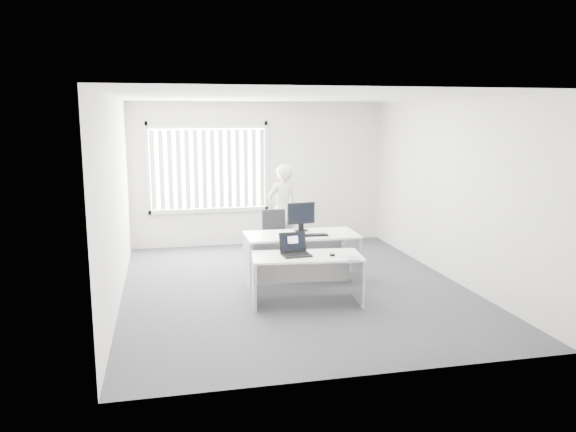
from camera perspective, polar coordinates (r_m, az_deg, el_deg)
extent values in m
plane|color=#54545C|center=(8.50, 0.60, -7.19)|extent=(6.00, 6.00, 0.00)
cube|color=silver|center=(11.11, -2.93, 4.31)|extent=(5.00, 0.02, 2.80)
cube|color=silver|center=(5.36, 7.97, -2.20)|extent=(5.00, 0.02, 2.80)
cube|color=silver|center=(8.00, -17.10, 1.56)|extent=(0.02, 6.00, 2.80)
cube|color=silver|center=(9.09, 16.17, 2.59)|extent=(0.02, 6.00, 2.80)
cube|color=white|center=(8.11, 0.63, 12.04)|extent=(5.00, 6.00, 0.02)
cube|color=beige|center=(10.93, -8.09, 4.91)|extent=(2.32, 0.06, 1.76)
cube|color=white|center=(7.62, 1.93, -4.10)|extent=(1.54, 0.85, 0.03)
cube|color=#ABABAE|center=(7.64, -3.48, -6.69)|extent=(0.11, 0.64, 0.65)
cube|color=#ABABAE|center=(7.84, 7.16, -6.31)|extent=(0.11, 0.64, 0.65)
cube|color=white|center=(8.50, 1.36, -1.92)|extent=(1.69, 0.80, 0.03)
cube|color=#ABABAE|center=(8.44, -4.11, -4.72)|extent=(0.05, 0.73, 0.74)
cube|color=#ABABAE|center=(8.82, 6.56, -4.12)|extent=(0.05, 0.73, 0.74)
cylinder|color=black|center=(9.56, -1.20, -4.97)|extent=(0.57, 0.57, 0.07)
cylinder|color=black|center=(9.52, -1.20, -3.97)|extent=(0.06, 0.06, 0.42)
cube|color=black|center=(9.47, -1.20, -2.75)|extent=(0.44, 0.44, 0.06)
cube|color=black|center=(9.59, -1.49, -0.81)|extent=(0.40, 0.07, 0.50)
imported|color=silver|center=(10.36, -0.56, 0.71)|extent=(0.70, 0.57, 1.66)
cube|color=silver|center=(7.58, 5.12, -4.10)|extent=(0.31, 0.24, 0.00)
cube|color=white|center=(7.47, 6.70, -4.29)|extent=(0.22, 0.26, 0.01)
cube|color=black|center=(8.36, 2.60, -1.96)|extent=(0.44, 0.17, 0.02)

